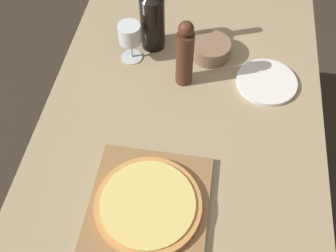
% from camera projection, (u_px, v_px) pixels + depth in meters
% --- Properties ---
extents(ground_plane, '(12.00, 12.00, 0.00)m').
position_uv_depth(ground_plane, '(176.00, 222.00, 1.84)').
color(ground_plane, '#382D23').
extents(dining_table, '(0.87, 1.45, 0.78)m').
position_uv_depth(dining_table, '(179.00, 145.00, 1.28)').
color(dining_table, '#9E8966').
rests_on(dining_table, ground_plane).
extents(cutting_board, '(0.32, 0.34, 0.02)m').
position_uv_depth(cutting_board, '(148.00, 208.00, 1.04)').
color(cutting_board, olive).
rests_on(cutting_board, dining_table).
extents(pizza, '(0.28, 0.28, 0.02)m').
position_uv_depth(pizza, '(148.00, 205.00, 1.02)').
color(pizza, '#C68947').
rests_on(pizza, cutting_board).
extents(wine_bottle, '(0.08, 0.08, 0.31)m').
position_uv_depth(wine_bottle, '(152.00, 17.00, 1.31)').
color(wine_bottle, black).
rests_on(wine_bottle, dining_table).
extents(pepper_mill, '(0.06, 0.06, 0.24)m').
position_uv_depth(pepper_mill, '(185.00, 55.00, 1.22)').
color(pepper_mill, '#4C2819').
rests_on(pepper_mill, dining_table).
extents(wine_glass, '(0.08, 0.08, 0.14)m').
position_uv_depth(wine_glass, '(130.00, 35.00, 1.29)').
color(wine_glass, silver).
rests_on(wine_glass, dining_table).
extents(small_bowl, '(0.14, 0.14, 0.06)m').
position_uv_depth(small_bowl, '(211.00, 49.00, 1.36)').
color(small_bowl, '#84664C').
rests_on(small_bowl, dining_table).
extents(dinner_plate, '(0.20, 0.20, 0.01)m').
position_uv_depth(dinner_plate, '(266.00, 82.00, 1.30)').
color(dinner_plate, white).
rests_on(dinner_plate, dining_table).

